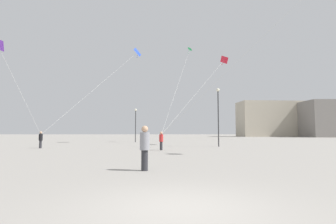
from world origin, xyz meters
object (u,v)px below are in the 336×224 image
at_px(lamppost_west, 218,108).
at_px(lamppost_east, 136,120).
at_px(person_in_black, 41,139).
at_px(building_left_hall, 273,119).
at_px(kite_cobalt_delta, 137,53).
at_px(kite_emerald_diamond, 189,51).
at_px(person_in_red, 161,140).
at_px(person_in_grey, 145,146).
at_px(kite_crimson_delta, 223,61).

bearing_deg(lamppost_west, lamppost_east, 131.46).
bearing_deg(person_in_black, building_left_hall, -90.77).
relative_size(kite_cobalt_delta, kite_emerald_diamond, 0.70).
bearing_deg(person_in_red, kite_emerald_diamond, -134.18).
bearing_deg(person_in_black, lamppost_west, -133.78).
bearing_deg(lamppost_west, kite_emerald_diamond, 100.43).
distance_m(kite_cobalt_delta, lamppost_east, 9.80).
relative_size(person_in_grey, lamppost_west, 0.29).
bearing_deg(lamppost_east, kite_emerald_diamond, -3.54).
xyz_separation_m(person_in_grey, kite_crimson_delta, (7.72, 19.30, 8.90)).
bearing_deg(building_left_hall, kite_cobalt_delta, -129.54).
bearing_deg(kite_emerald_diamond, person_in_black, -139.01).
bearing_deg(building_left_hall, kite_emerald_diamond, -124.95).
distance_m(person_in_red, kite_cobalt_delta, 18.58).
relative_size(person_in_red, person_in_grey, 0.87).
height_order(building_left_hall, lamppost_east, building_left_hall).
distance_m(kite_emerald_diamond, lamppost_west, 14.87).
bearing_deg(building_left_hall, person_in_black, -128.77).
relative_size(person_in_red, kite_emerald_diamond, 0.09).
height_order(kite_cobalt_delta, lamppost_east, kite_cobalt_delta).
relative_size(lamppost_east, lamppost_west, 0.81).
bearing_deg(lamppost_east, lamppost_west, -48.54).
bearing_deg(person_in_black, lamppost_east, -79.95).
xyz_separation_m(person_in_grey, lamppost_west, (6.52, 16.88, 3.06)).
height_order(person_in_red, kite_emerald_diamond, kite_emerald_diamond).
height_order(kite_crimson_delta, lamppost_west, kite_crimson_delta).
height_order(person_in_black, building_left_hall, building_left_hall).
distance_m(building_left_hall, lamppost_east, 59.91).
xyz_separation_m(person_in_red, lamppost_east, (-4.13, 16.75, 2.52)).
distance_m(kite_cobalt_delta, lamppost_west, 15.61).
bearing_deg(person_in_black, person_in_grey, 165.73).
bearing_deg(lamppost_west, building_left_hall, 62.24).
bearing_deg(kite_cobalt_delta, lamppost_west, -41.23).
distance_m(kite_crimson_delta, building_left_hall, 61.02).
bearing_deg(kite_emerald_diamond, kite_cobalt_delta, -162.53).
distance_m(building_left_hall, lamppost_west, 63.59).
height_order(person_in_black, kite_crimson_delta, kite_crimson_delta).
distance_m(person_in_red, building_left_hall, 71.24).
distance_m(kite_cobalt_delta, kite_crimson_delta, 12.88).
height_order(person_in_grey, lamppost_east, lamppost_east).
distance_m(person_in_red, kite_emerald_diamond, 21.18).
height_order(kite_crimson_delta, lamppost_east, kite_crimson_delta).
bearing_deg(person_in_grey, lamppost_east, -138.23).
bearing_deg(person_in_black, kite_emerald_diamond, -101.02).
bearing_deg(person_in_black, kite_cobalt_delta, -87.24).
xyz_separation_m(person_in_grey, kite_cobalt_delta, (-3.25, 25.44, 11.73)).
bearing_deg(kite_cobalt_delta, person_in_red, -74.83).
bearing_deg(building_left_hall, person_in_red, -120.09).
height_order(person_in_red, kite_crimson_delta, kite_crimson_delta).
bearing_deg(building_left_hall, kite_crimson_delta, -117.82).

